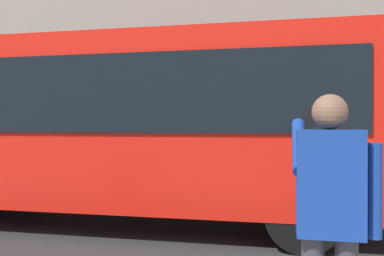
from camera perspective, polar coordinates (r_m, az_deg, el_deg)
name	(u,v)px	position (r m, az deg, el deg)	size (l,w,h in m)	color
ground_plane	(317,227)	(7.40, 16.43, -12.58)	(60.00, 60.00, 0.00)	#2B2B2D
red_bus	(117,124)	(7.34, -9.98, 0.58)	(9.05, 2.54, 3.08)	red
pedestrian_photographer	(330,208)	(2.83, 17.98, -10.17)	(0.53, 0.52, 1.70)	#2D2D33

